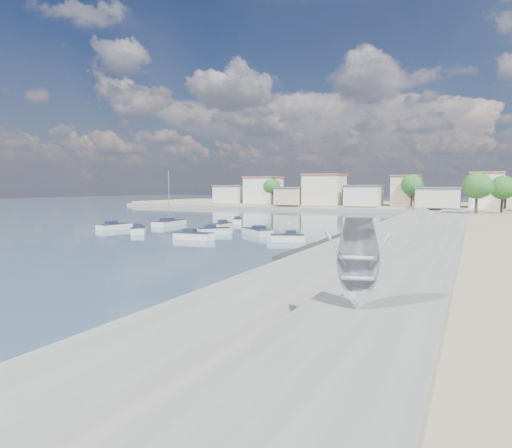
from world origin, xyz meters
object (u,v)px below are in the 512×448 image
(motorboat_f, at_px, (238,221))
(sailboat, at_px, (170,223))
(motorboat_g, at_px, (221,226))
(overturned_dinghy, at_px, (356,300))
(motorboat_c, at_px, (256,232))
(motorboat_d, at_px, (286,238))
(motorboat_b, at_px, (216,231))
(motorboat_e, at_px, (116,227))
(motorboat_a, at_px, (139,230))
(motorboat_h, at_px, (195,236))

(motorboat_f, xyz_separation_m, sailboat, (-7.93, -8.28, 0.03))
(motorboat_g, bearing_deg, overturned_dinghy, -52.39)
(motorboat_c, height_order, motorboat_d, same)
(motorboat_b, relative_size, motorboat_f, 1.11)
(motorboat_d, relative_size, motorboat_e, 0.74)
(motorboat_a, bearing_deg, motorboat_h, -13.27)
(motorboat_b, xyz_separation_m, motorboat_d, (11.56, -3.20, -0.00))
(motorboat_a, bearing_deg, motorboat_e, 160.69)
(motorboat_e, height_order, motorboat_f, same)
(sailboat, relative_size, overturned_dinghy, 2.60)
(motorboat_a, bearing_deg, overturned_dinghy, -38.11)
(motorboat_b, relative_size, sailboat, 0.47)
(motorboat_d, height_order, sailboat, sailboat)
(motorboat_d, height_order, overturned_dinghy, overturned_dinghy)
(motorboat_e, height_order, motorboat_g, same)
(motorboat_a, distance_m, motorboat_f, 19.85)
(motorboat_c, xyz_separation_m, sailboat, (-18.71, 5.81, 0.03))
(motorboat_b, distance_m, motorboat_c, 5.55)
(motorboat_e, xyz_separation_m, motorboat_f, (11.10, 17.04, -0.00))
(motorboat_e, bearing_deg, motorboat_f, 56.91)
(motorboat_d, xyz_separation_m, sailboat, (-24.93, 10.51, 0.03))
(motorboat_a, distance_m, overturned_dinghy, 47.28)
(motorboat_f, bearing_deg, motorboat_a, -103.66)
(motorboat_a, height_order, motorboat_b, same)
(motorboat_a, xyz_separation_m, motorboat_e, (-6.42, 2.25, -0.00))
(sailboat, bearing_deg, motorboat_g, -5.45)
(overturned_dinghy, bearing_deg, motorboat_f, 108.63)
(overturned_dinghy, bearing_deg, motorboat_d, 102.37)
(motorboat_f, bearing_deg, motorboat_c, -52.58)
(motorboat_b, bearing_deg, motorboat_e, -175.00)
(motorboat_h, bearing_deg, motorboat_a, 166.73)
(motorboat_e, bearing_deg, motorboat_c, 7.68)
(motorboat_f, bearing_deg, motorboat_g, -76.09)
(motorboat_d, bearing_deg, motorboat_c, 142.87)
(motorboat_c, relative_size, sailboat, 0.61)
(overturned_dinghy, bearing_deg, sailboat, 119.97)
(motorboat_h, distance_m, overturned_dinghy, 37.08)
(sailboat, height_order, overturned_dinghy, sailboat)
(motorboat_a, bearing_deg, motorboat_d, 1.31)
(overturned_dinghy, bearing_deg, motorboat_e, 129.02)
(overturned_dinghy, bearing_deg, motorboat_g, 112.40)
(motorboat_c, distance_m, overturned_dinghy, 40.67)
(motorboat_g, bearing_deg, sailboat, 174.55)
(motorboat_h, bearing_deg, sailboat, 136.76)
(motorboat_b, height_order, overturned_dinghy, overturned_dinghy)
(motorboat_a, xyz_separation_m, overturned_dinghy, (37.17, -29.16, 1.75))
(motorboat_g, bearing_deg, motorboat_a, -124.83)
(motorboat_f, distance_m, sailboat, 11.47)
(motorboat_c, height_order, motorboat_h, same)
(overturned_dinghy, bearing_deg, motorboat_c, 107.07)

